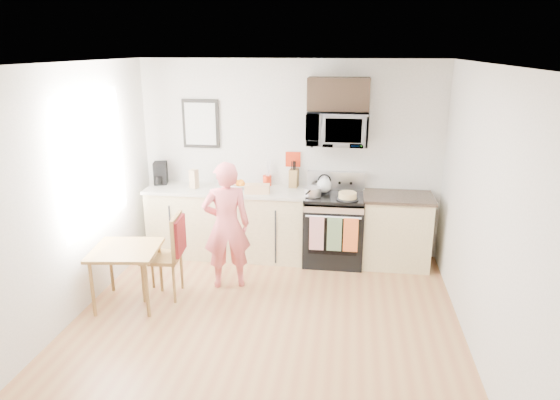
# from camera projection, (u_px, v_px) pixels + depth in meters

# --- Properties ---
(floor) EXTENTS (4.60, 4.60, 0.00)m
(floor) POSITION_uv_depth(u_px,v_px,m) (260.00, 339.00, 4.88)
(floor) COLOR #985F3B
(floor) RESTS_ON ground
(back_wall) EXTENTS (4.00, 0.04, 2.60)m
(back_wall) POSITION_uv_depth(u_px,v_px,m) (289.00, 159.00, 6.68)
(back_wall) COLOR beige
(back_wall) RESTS_ON floor
(front_wall) EXTENTS (4.00, 0.04, 2.60)m
(front_wall) POSITION_uv_depth(u_px,v_px,m) (168.00, 370.00, 2.32)
(front_wall) COLOR beige
(front_wall) RESTS_ON floor
(left_wall) EXTENTS (0.04, 4.60, 2.60)m
(left_wall) POSITION_uv_depth(u_px,v_px,m) (53.00, 204.00, 4.77)
(left_wall) COLOR beige
(left_wall) RESTS_ON floor
(right_wall) EXTENTS (0.04, 4.60, 2.60)m
(right_wall) POSITION_uv_depth(u_px,v_px,m) (490.00, 224.00, 4.23)
(right_wall) COLOR beige
(right_wall) RESTS_ON floor
(ceiling) EXTENTS (4.00, 4.60, 0.04)m
(ceiling) POSITION_uv_depth(u_px,v_px,m) (256.00, 64.00, 4.12)
(ceiling) COLOR white
(ceiling) RESTS_ON back_wall
(window) EXTENTS (0.06, 1.40, 1.50)m
(window) POSITION_uv_depth(u_px,v_px,m) (95.00, 160.00, 5.45)
(window) COLOR white
(window) RESTS_ON left_wall
(cabinet_left) EXTENTS (2.10, 0.60, 0.90)m
(cabinet_left) POSITION_uv_depth(u_px,v_px,m) (228.00, 223.00, 6.75)
(cabinet_left) COLOR tan
(cabinet_left) RESTS_ON floor
(countertop_left) EXTENTS (2.14, 0.64, 0.04)m
(countertop_left) POSITION_uv_depth(u_px,v_px,m) (227.00, 190.00, 6.61)
(countertop_left) COLOR beige
(countertop_left) RESTS_ON cabinet_left
(cabinet_right) EXTENTS (0.84, 0.60, 0.90)m
(cabinet_right) POSITION_uv_depth(u_px,v_px,m) (396.00, 232.00, 6.45)
(cabinet_right) COLOR tan
(cabinet_right) RESTS_ON floor
(countertop_right) EXTENTS (0.88, 0.64, 0.04)m
(countertop_right) POSITION_uv_depth(u_px,v_px,m) (398.00, 197.00, 6.31)
(countertop_right) COLOR black
(countertop_right) RESTS_ON cabinet_right
(range) EXTENTS (0.76, 0.70, 1.16)m
(range) POSITION_uv_depth(u_px,v_px,m) (334.00, 230.00, 6.54)
(range) COLOR black
(range) RESTS_ON floor
(microwave) EXTENTS (0.76, 0.51, 0.42)m
(microwave) POSITION_uv_depth(u_px,v_px,m) (337.00, 128.00, 6.25)
(microwave) COLOR silver
(microwave) RESTS_ON back_wall
(upper_cabinet) EXTENTS (0.76, 0.35, 0.40)m
(upper_cabinet) POSITION_uv_depth(u_px,v_px,m) (339.00, 94.00, 6.16)
(upper_cabinet) COLOR black
(upper_cabinet) RESTS_ON back_wall
(wall_art) EXTENTS (0.50, 0.04, 0.65)m
(wall_art) POSITION_uv_depth(u_px,v_px,m) (201.00, 124.00, 6.68)
(wall_art) COLOR black
(wall_art) RESTS_ON back_wall
(wall_trivet) EXTENTS (0.20, 0.02, 0.20)m
(wall_trivet) POSITION_uv_depth(u_px,v_px,m) (293.00, 159.00, 6.65)
(wall_trivet) COLOR #B3280F
(wall_trivet) RESTS_ON back_wall
(person) EXTENTS (0.64, 0.51, 1.52)m
(person) POSITION_uv_depth(u_px,v_px,m) (227.00, 225.00, 5.77)
(person) COLOR #D43A42
(person) RESTS_ON floor
(dining_table) EXTENTS (0.70, 0.70, 0.65)m
(dining_table) POSITION_uv_depth(u_px,v_px,m) (126.00, 255.00, 5.41)
(dining_table) COLOR brown
(dining_table) RESTS_ON floor
(chair) EXTENTS (0.49, 0.44, 0.97)m
(chair) POSITION_uv_depth(u_px,v_px,m) (173.00, 245.00, 5.56)
(chair) COLOR brown
(chair) RESTS_ON floor
(knife_block) EXTENTS (0.12, 0.16, 0.24)m
(knife_block) POSITION_uv_depth(u_px,v_px,m) (294.00, 178.00, 6.66)
(knife_block) COLOR brown
(knife_block) RESTS_ON countertop_left
(utensil_crock) EXTENTS (0.11, 0.11, 0.34)m
(utensil_crock) POSITION_uv_depth(u_px,v_px,m) (267.00, 176.00, 6.70)
(utensil_crock) COLOR #B3280F
(utensil_crock) RESTS_ON countertop_left
(fruit_bowl) EXTENTS (0.27, 0.27, 0.11)m
(fruit_bowl) POSITION_uv_depth(u_px,v_px,m) (240.00, 185.00, 6.61)
(fruit_bowl) COLOR white
(fruit_bowl) RESTS_ON countertop_left
(milk_carton) EXTENTS (0.12, 0.12, 0.25)m
(milk_carton) POSITION_uv_depth(u_px,v_px,m) (194.00, 179.00, 6.60)
(milk_carton) COLOR tan
(milk_carton) RESTS_ON countertop_left
(coffee_maker) EXTENTS (0.21, 0.27, 0.30)m
(coffee_maker) POSITION_uv_depth(u_px,v_px,m) (160.00, 174.00, 6.79)
(coffee_maker) COLOR black
(coffee_maker) RESTS_ON countertop_left
(bread_bag) EXTENTS (0.33, 0.17, 0.12)m
(bread_bag) POSITION_uv_depth(u_px,v_px,m) (257.00, 189.00, 6.38)
(bread_bag) COLOR tan
(bread_bag) RESTS_ON countertop_left
(cake) EXTENTS (0.27, 0.27, 0.09)m
(cake) POSITION_uv_depth(u_px,v_px,m) (348.00, 196.00, 6.18)
(cake) COLOR black
(cake) RESTS_ON range
(kettle) EXTENTS (0.20, 0.20, 0.25)m
(kettle) POSITION_uv_depth(u_px,v_px,m) (324.00, 185.00, 6.45)
(kettle) COLOR white
(kettle) RESTS_ON range
(pot) EXTENTS (0.22, 0.38, 0.11)m
(pot) POSITION_uv_depth(u_px,v_px,m) (312.00, 192.00, 6.30)
(pot) COLOR silver
(pot) RESTS_ON range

